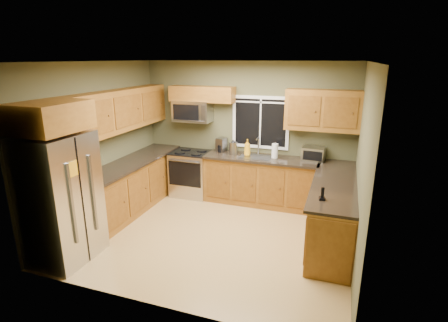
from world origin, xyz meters
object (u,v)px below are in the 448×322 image
Objects in this scene: coffee_maker at (221,145)px; kettle at (233,147)px; refrigerator at (61,199)px; soap_bottle_a at (247,148)px; soap_bottle_c at (233,148)px; microwave at (193,111)px; cordless_phone at (322,196)px; paper_towel_roll at (275,151)px; range at (191,173)px; toaster_oven at (313,154)px.

coffee_maker is 0.94× the size of kettle.
soap_bottle_a is at bearing 56.54° from refrigerator.
refrigerator is 3.38m from soap_bottle_a.
soap_bottle_c is (0.22, 0.06, -0.05)m from coffee_maker.
microwave is 4.28× the size of cordless_phone.
microwave is 1.82m from paper_towel_roll.
range is at bearing 147.15° from cordless_phone.
soap_bottle_c is (-0.06, 0.17, -0.05)m from kettle.
soap_bottle_a is 1.80× the size of cordless_phone.
kettle is 1.75× the size of soap_bottle_c.
microwave reaches higher than kettle.
cordless_phone is at bearing -42.31° from coffee_maker.
kettle reaches higher than coffee_maker.
cordless_phone is (0.99, -1.80, -0.08)m from paper_towel_roll.
soap_bottle_a is (1.17, -0.09, -0.63)m from microwave.
refrigerator reaches higher than cordless_phone.
microwave is 1.08m from soap_bottle_c.
kettle is 0.19m from soap_bottle_c.
range is 1.27m from microwave.
paper_towel_roll is at bearing 0.61° from kettle.
soap_bottle_c is at bearing 151.99° from soap_bottle_a.
refrigerator is 3.10m from microwave.
kettle reaches higher than toaster_oven.
soap_bottle_c is at bearing 6.57° from microwave.
soap_bottle_c is (0.82, 0.23, 0.56)m from range.
microwave is 2.60× the size of kettle.
soap_bottle_c is at bearing 63.32° from refrigerator.
microwave is at bearing -176.74° from coffee_maker.
paper_towel_roll is at bearing -10.56° from soap_bottle_c.
range is at bearing -177.77° from paper_towel_roll.
kettle is 0.92× the size of soap_bottle_a.
range is at bearing 76.03° from refrigerator.
kettle is at bearing -177.34° from toaster_oven.
soap_bottle_a is at bearing -177.57° from paper_towel_roll.
refrigerator is 3.36m from soap_bottle_c.
microwave is 1.10m from kettle.
range is 3.25m from cordless_phone.
paper_towel_roll reaches higher than toaster_oven.
cordless_phone is at bearing -49.48° from soap_bottle_a.
toaster_oven is 2.51× the size of soap_bottle_c.
coffee_maker is 2.84m from cordless_phone.
soap_bottle_c is at bearing 176.29° from toaster_oven.
coffee_maker is at bearing 174.62° from paper_towel_roll.
kettle reaches higher than range.
soap_bottle_c is at bearing 109.99° from kettle.
paper_towel_roll is at bearing -5.38° from coffee_maker.
paper_towel_roll is 0.53m from soap_bottle_a.
paper_towel_roll reaches higher than kettle.
soap_bottle_c is 0.94× the size of cordless_phone.
soap_bottle_a is at bearing -28.01° from soap_bottle_c.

